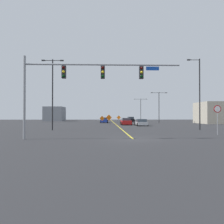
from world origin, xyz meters
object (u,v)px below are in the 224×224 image
street_lamp_near_right (53,89)px  car_silver_passing (141,123)px  street_lamp_mid_right (199,91)px  street_lamp_mid_left (141,107)px  street_lamp_far_left (159,104)px  car_blue_mid (104,120)px  stop_sign (217,114)px  car_black_distant (130,120)px  traffic_signal_assembly (81,77)px  construction_sign_median_near (102,119)px  car_red_approaching (126,122)px  construction_sign_right_shoulder (109,118)px  construction_sign_left_shoulder (119,118)px

street_lamp_near_right → car_silver_passing: (13.75, 11.94, -4.84)m
street_lamp_mid_right → car_silver_passing: bearing=115.9°
street_lamp_mid_left → street_lamp_near_right: street_lamp_near_right is taller
street_lamp_mid_left → street_lamp_far_left: (0.74, -23.77, -0.09)m
street_lamp_mid_right → car_silver_passing: street_lamp_mid_right is taller
car_blue_mid → stop_sign: bearing=-72.1°
street_lamp_mid_left → street_lamp_near_right: bearing=-111.8°
stop_sign → street_lamp_near_right: (-18.33, 7.47, 3.31)m
street_lamp_near_right → car_black_distant: (14.39, 35.24, -4.71)m
car_blue_mid → traffic_signal_assembly: bearing=-92.6°
street_lamp_mid_left → car_blue_mid: 24.92m
car_black_distant → car_silver_passing: 23.31m
construction_sign_median_near → car_silver_passing: size_ratio=0.44×
traffic_signal_assembly → street_lamp_far_left: bearing=67.1°
street_lamp_near_right → car_silver_passing: 18.84m
street_lamp_near_right → construction_sign_median_near: bearing=74.8°
stop_sign → car_silver_passing: (-4.58, 19.41, -1.53)m
street_lamp_far_left → street_lamp_mid_right: street_lamp_mid_right is taller
street_lamp_near_right → car_red_approaching: (11.24, 15.67, -4.74)m
street_lamp_near_right → street_lamp_mid_right: 19.59m
street_lamp_mid_left → construction_sign_median_near: street_lamp_mid_left is taller
stop_sign → street_lamp_mid_right: street_lamp_mid_right is taller
street_lamp_mid_left → street_lamp_mid_right: street_lamp_mid_right is taller
car_black_distant → construction_sign_median_near: bearing=-123.6°
car_black_distant → car_blue_mid: (-7.64, -6.87, -0.04)m
street_lamp_far_left → car_blue_mid: bearing=168.1°
traffic_signal_assembly → car_black_distant: traffic_signal_assembly is taller
construction_sign_median_near → construction_sign_right_shoulder: construction_sign_right_shoulder is taller
street_lamp_mid_left → construction_sign_left_shoulder: (-9.14, -20.67, -3.52)m
street_lamp_mid_left → street_lamp_far_left: 23.78m
traffic_signal_assembly → car_red_approaching: bearing=76.8°
construction_sign_right_shoulder → car_silver_passing: construction_sign_right_shoulder is taller
street_lamp_mid_left → street_lamp_near_right: 53.06m
car_silver_passing → car_red_approaching: bearing=123.9°
street_lamp_near_right → car_black_distant: 38.36m
construction_sign_left_shoulder → car_black_distant: construction_sign_left_shoulder is taller
street_lamp_far_left → car_silver_passing: street_lamp_far_left is taller
car_red_approaching → car_blue_mid: 13.47m
street_lamp_far_left → construction_sign_left_shoulder: street_lamp_far_left is taller
traffic_signal_assembly → construction_sign_left_shoulder: traffic_signal_assembly is taller
car_red_approaching → car_black_distant: bearing=80.9°
car_blue_mid → street_lamp_far_left: bearing=-11.9°
traffic_signal_assembly → street_lamp_near_right: bearing=114.2°
construction_sign_right_shoulder → car_blue_mid: size_ratio=0.50×
construction_sign_median_near → car_black_distant: 14.71m
car_silver_passing → traffic_signal_assembly: bearing=-110.9°
street_lamp_mid_left → street_lamp_near_right: size_ratio=0.83×
car_black_distant → car_red_approaching: size_ratio=1.02×
street_lamp_near_right → car_blue_mid: 29.55m
traffic_signal_assembly → street_lamp_mid_right: (14.62, 10.96, 0.06)m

